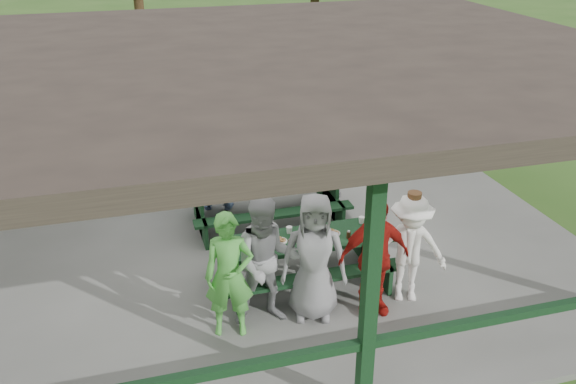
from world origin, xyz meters
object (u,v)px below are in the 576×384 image
object	(u,v)px
picnic_table_near	(304,254)
contestant_grey_left	(267,262)
spectator_blue	(156,159)
pickup_truck	(212,75)
farm_trailer	(149,85)
spectator_grey	(324,160)
picnic_table_far	(267,198)
spectator_lblue	(216,170)
contestant_red	(374,257)
contestant_green	(229,276)
contestant_grey_mid	(314,257)
contestant_white_fedora	(409,249)

from	to	relation	value
picnic_table_near	contestant_grey_left	size ratio (longest dim) A/B	1.39
spectator_blue	pickup_truck	size ratio (longest dim) A/B	0.30
farm_trailer	spectator_grey	bearing A→B (deg)	-54.14
picnic_table_far	spectator_lblue	size ratio (longest dim) A/B	1.81
picnic_table_far	spectator_blue	xyz separation A→B (m)	(-1.75, 1.39, 0.37)
pickup_truck	farm_trailer	distance (m)	1.82
contestant_red	farm_trailer	size ratio (longest dim) A/B	0.48
farm_trailer	contestant_green	bearing A→B (deg)	-73.50
contestant_grey_mid	farm_trailer	distance (m)	10.91
picnic_table_far	farm_trailer	size ratio (longest dim) A/B	0.77
spectator_lblue	spectator_blue	xyz separation A→B (m)	(-1.02, 0.57, 0.10)
contestant_red	spectator_blue	xyz separation A→B (m)	(-2.49, 4.32, -0.00)
contestant_grey_left	contestant_red	xyz separation A→B (m)	(1.42, -0.18, -0.06)
contestant_white_fedora	farm_trailer	distance (m)	11.17
contestant_grey_left	contestant_red	size ratio (longest dim) A/B	1.07
contestant_grey_mid	spectator_lblue	size ratio (longest dim) A/B	1.20
contestant_grey_left	pickup_truck	bearing A→B (deg)	90.04
contestant_grey_mid	spectator_blue	xyz separation A→B (m)	(-1.70, 4.18, -0.05)
picnic_table_far	spectator_grey	size ratio (longest dim) A/B	1.80
farm_trailer	picnic_table_far	bearing A→B (deg)	-64.58
contestant_green	contestant_grey_mid	bearing A→B (deg)	15.31
spectator_lblue	pickup_truck	size ratio (longest dim) A/B	0.26
contestant_green	spectator_blue	distance (m)	4.27
spectator_grey	pickup_truck	size ratio (longest dim) A/B	0.26
picnic_table_near	spectator_grey	xyz separation A→B (m)	(1.25, 2.74, 0.28)
contestant_red	contestant_white_fedora	world-z (taller)	contestant_red
contestant_grey_left	contestant_white_fedora	size ratio (longest dim) A/B	1.10
picnic_table_near	contestant_grey_left	distance (m)	1.14
contestant_grey_left	spectator_grey	distance (m)	4.02
spectator_grey	farm_trailer	xyz separation A→B (m)	(-2.72, 7.28, -0.25)
picnic_table_near	pickup_truck	xyz separation A→B (m)	(0.32, 9.87, 0.22)
picnic_table_near	spectator_blue	world-z (taller)	spectator_blue
contestant_grey_mid	contestant_white_fedora	bearing A→B (deg)	16.55
contestant_white_fedora	spectator_lblue	xyz separation A→B (m)	(-2.07, 3.61, -0.06)
picnic_table_far	farm_trailer	distance (m)	8.15
contestant_green	picnic_table_near	bearing A→B (deg)	46.46
contestant_green	contestant_red	distance (m)	1.94
contestant_green	pickup_truck	world-z (taller)	contestant_green
pickup_truck	contestant_green	bearing A→B (deg)	150.66
spectator_lblue	pickup_truck	bearing A→B (deg)	-83.81
picnic_table_far	spectator_grey	bearing A→B (deg)	29.70
contestant_grey_mid	contestant_white_fedora	distance (m)	1.39
contestant_green	spectator_blue	bearing A→B (deg)	109.70
contestant_green	spectator_lblue	distance (m)	3.71
pickup_truck	spectator_grey	bearing A→B (deg)	166.43
pickup_truck	picnic_table_near	bearing A→B (deg)	157.17
picnic_table_near	farm_trailer	xyz separation A→B (m)	(-1.47, 10.02, 0.04)
spectator_blue	farm_trailer	distance (m)	6.65
contestant_green	spectator_grey	world-z (taller)	contestant_green
spectator_blue	picnic_table_near	bearing A→B (deg)	138.70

